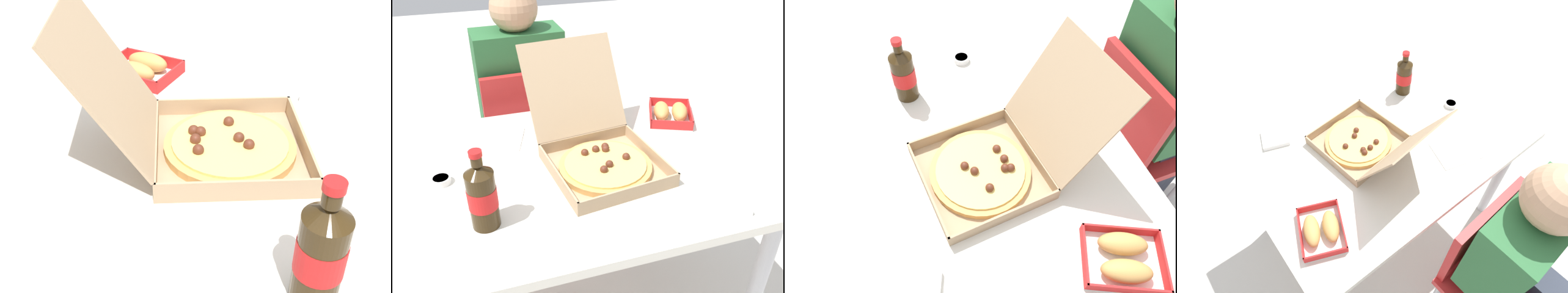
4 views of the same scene
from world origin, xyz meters
TOP-DOWN VIEW (x-y plane):
  - dining_table at (0.00, 0.00)m, footprint 1.18×0.81m
  - chair at (-0.05, 0.64)m, footprint 0.42×0.42m
  - diner_person at (-0.05, 0.70)m, footprint 0.37×0.41m
  - pizza_box_open at (0.09, -0.01)m, footprint 0.38×0.52m
  - bread_side_box at (0.44, 0.19)m, footprint 0.21×0.23m
  - cola_bottle at (-0.27, -0.19)m, footprint 0.07×0.07m
  - paper_menu at (-0.21, 0.24)m, footprint 0.24×0.20m
  - napkin_pile at (0.37, -0.29)m, footprint 0.14×0.14m
  - dipping_sauce_cup at (-0.38, 0.03)m, footprint 0.06×0.06m

SIDE VIEW (x-z plane):
  - chair at x=-0.05m, z-range 0.06..0.89m
  - dining_table at x=0.00m, z-range 0.28..1.00m
  - diner_person at x=-0.05m, z-range 0.11..1.26m
  - paper_menu at x=-0.21m, z-range 0.72..0.72m
  - napkin_pile at x=0.37m, z-range 0.72..0.74m
  - dipping_sauce_cup at x=-0.38m, z-range 0.72..0.74m
  - bread_side_box at x=0.44m, z-range 0.72..0.77m
  - pizza_box_open at x=0.09m, z-range 0.61..0.93m
  - cola_bottle at x=-0.27m, z-range 0.70..0.93m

